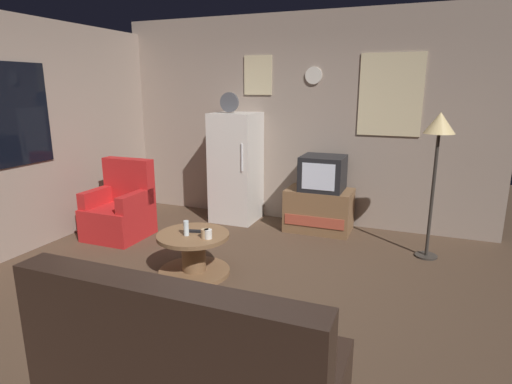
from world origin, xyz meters
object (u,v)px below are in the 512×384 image
tv_stand (319,210)px  couch (188,366)px  fridge (236,167)px  standing_lamp (439,135)px  coffee_table (194,254)px  crt_tv (323,173)px  armchair (121,210)px  mug_ceramic_tan (205,234)px  mug_ceramic_white (208,234)px  remote_control (194,231)px  wine_glass (186,228)px

tv_stand → couch: bearing=-89.0°
fridge → standing_lamp: size_ratio=1.11×
fridge → coffee_table: bearing=-79.3°
crt_tv → armchair: crt_tv is taller
standing_lamp → mug_ceramic_tan: bearing=-145.3°
coffee_table → mug_ceramic_white: size_ratio=8.00×
tv_stand → couch: 3.44m
remote_control → couch: couch is taller
standing_lamp → wine_glass: 2.76m
crt_tv → mug_ceramic_white: bearing=-110.5°
couch → wine_glass: bearing=120.8°
standing_lamp → remote_control: bearing=-149.6°
mug_ceramic_white → armchair: (-1.62, 0.71, -0.13)m
remote_control → armchair: armchair is taller
mug_ceramic_white → standing_lamp: bearing=35.1°
standing_lamp → couch: size_ratio=0.94×
coffee_table → remote_control: bearing=107.9°
remote_control → armchair: size_ratio=0.16×
couch → armchair: bearing=135.2°
tv_stand → remote_control: (-0.87, -1.73, 0.16)m
crt_tv → mug_ceramic_white: size_ratio=6.00×
coffee_table → mug_ceramic_white: (0.20, -0.06, 0.26)m
fridge → couch: size_ratio=1.04×
coffee_table → fridge: bearing=100.7°
remote_control → couch: size_ratio=0.09×
wine_glass → remote_control: 0.13m
mug_ceramic_white → tv_stand: bearing=70.4°
tv_stand → wine_glass: size_ratio=5.60×
standing_lamp → armchair: standing_lamp is taller
remote_control → fridge: bearing=86.1°
fridge → couch: fridge is taller
armchair → couch: (2.33, -2.32, -0.03)m
coffee_table → mug_ceramic_white: mug_ceramic_white is taller
coffee_table → wine_glass: bearing=-118.9°
crt_tv → standing_lamp: standing_lamp is taller
wine_glass → mug_ceramic_white: bearing=0.4°
tv_stand → wine_glass: bearing=-115.9°
fridge → mug_ceramic_tan: bearing=-74.8°
standing_lamp → armchair: bearing=-169.3°
crt_tv → coffee_table: (-0.89, -1.77, -0.56)m
wine_glass → couch: couch is taller
tv_stand → standing_lamp: (1.33, -0.44, 1.08)m
fridge → coffee_table: size_ratio=2.46×
remote_control → armchair: bearing=142.3°
standing_lamp → couch: bearing=-113.0°
coffee_table → couch: size_ratio=0.42×
crt_tv → couch: 3.47m
wine_glass → remote_control: size_ratio=1.00×
coffee_table → wine_glass: 0.30m
standing_lamp → mug_ceramic_white: size_ratio=17.67×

